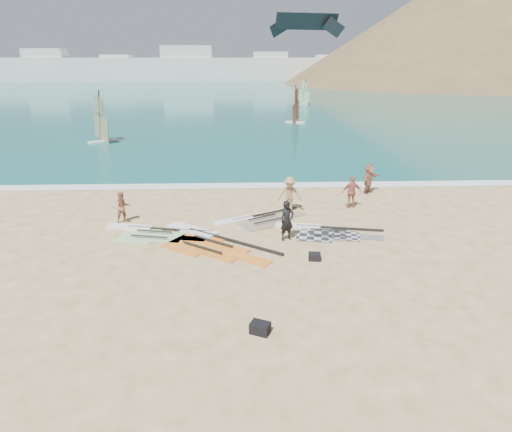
{
  "coord_description": "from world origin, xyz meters",
  "views": [
    {
      "loc": [
        -1.32,
        -14.29,
        7.76
      ],
      "look_at": [
        -0.63,
        4.0,
        1.0
      ],
      "focal_mm": 30.0,
      "sensor_mm": 36.0,
      "label": 1
    }
  ],
  "objects_px": {
    "rig_green": "(146,232)",
    "beachgoer_back": "(352,192)",
    "gear_bag_near": "(315,257)",
    "rig_orange": "(254,220)",
    "beachgoer_mid": "(290,195)",
    "person_wetsuit": "(287,221)",
    "beachgoer_right": "(369,179)",
    "rig_grey": "(319,231)",
    "rig_red": "(206,240)",
    "beachgoer_left": "(123,207)",
    "gear_bag_far": "(260,328)"
  },
  "relations": [
    {
      "from": "rig_green",
      "to": "beachgoer_right",
      "type": "xyz_separation_m",
      "value": [
        12.25,
        5.93,
        0.87
      ]
    },
    {
      "from": "rig_red",
      "to": "gear_bag_near",
      "type": "distance_m",
      "value": 5.05
    },
    {
      "from": "rig_red",
      "to": "person_wetsuit",
      "type": "height_order",
      "value": "person_wetsuit"
    },
    {
      "from": "rig_grey",
      "to": "person_wetsuit",
      "type": "bearing_deg",
      "value": -141.31
    },
    {
      "from": "rig_green",
      "to": "rig_red",
      "type": "bearing_deg",
      "value": -8.64
    },
    {
      "from": "beachgoer_back",
      "to": "rig_green",
      "type": "bearing_deg",
      "value": 13.44
    },
    {
      "from": "beachgoer_mid",
      "to": "beachgoer_back",
      "type": "bearing_deg",
      "value": 11.89
    },
    {
      "from": "beachgoer_back",
      "to": "beachgoer_mid",
      "type": "bearing_deg",
      "value": 4.91
    },
    {
      "from": "rig_grey",
      "to": "beachgoer_back",
      "type": "relative_size",
      "value": 2.85
    },
    {
      "from": "beachgoer_mid",
      "to": "beachgoer_right",
      "type": "relative_size",
      "value": 1.05
    },
    {
      "from": "beachgoer_left",
      "to": "beachgoer_right",
      "type": "relative_size",
      "value": 0.87
    },
    {
      "from": "rig_green",
      "to": "gear_bag_far",
      "type": "relative_size",
      "value": 9.01
    },
    {
      "from": "beachgoer_mid",
      "to": "beachgoer_right",
      "type": "xyz_separation_m",
      "value": [
        5.17,
        3.18,
        -0.05
      ]
    },
    {
      "from": "rig_green",
      "to": "beachgoer_back",
      "type": "relative_size",
      "value": 2.88
    },
    {
      "from": "rig_red",
      "to": "beachgoer_right",
      "type": "bearing_deg",
      "value": 72.03
    },
    {
      "from": "gear_bag_far",
      "to": "beachgoer_mid",
      "type": "height_order",
      "value": "beachgoer_mid"
    },
    {
      "from": "rig_orange",
      "to": "beachgoer_left",
      "type": "height_order",
      "value": "beachgoer_left"
    },
    {
      "from": "rig_orange",
      "to": "person_wetsuit",
      "type": "distance_m",
      "value": 2.93
    },
    {
      "from": "rig_red",
      "to": "person_wetsuit",
      "type": "distance_m",
      "value": 3.77
    },
    {
      "from": "person_wetsuit",
      "to": "beachgoer_right",
      "type": "distance_m",
      "value": 8.98
    },
    {
      "from": "beachgoer_mid",
      "to": "person_wetsuit",
      "type": "bearing_deg",
      "value": -94.92
    },
    {
      "from": "rig_orange",
      "to": "beachgoer_left",
      "type": "distance_m",
      "value": 6.59
    },
    {
      "from": "gear_bag_near",
      "to": "rig_orange",
      "type": "bearing_deg",
      "value": 116.75
    },
    {
      "from": "person_wetsuit",
      "to": "beachgoer_right",
      "type": "height_order",
      "value": "beachgoer_right"
    },
    {
      "from": "gear_bag_far",
      "to": "beachgoer_back",
      "type": "distance_m",
      "value": 12.6
    },
    {
      "from": "rig_orange",
      "to": "gear_bag_near",
      "type": "height_order",
      "value": "gear_bag_near"
    },
    {
      "from": "beachgoer_left",
      "to": "beachgoer_back",
      "type": "bearing_deg",
      "value": -24.41
    },
    {
      "from": "gear_bag_near",
      "to": "rig_green",
      "type": "bearing_deg",
      "value": 157.11
    },
    {
      "from": "gear_bag_far",
      "to": "rig_orange",
      "type": "bearing_deg",
      "value": 89.11
    },
    {
      "from": "gear_bag_far",
      "to": "beachgoer_right",
      "type": "xyz_separation_m",
      "value": [
        7.24,
        13.94,
        0.75
      ]
    },
    {
      "from": "beachgoer_back",
      "to": "rig_red",
      "type": "bearing_deg",
      "value": 25.57
    },
    {
      "from": "rig_red",
      "to": "beachgoer_back",
      "type": "bearing_deg",
      "value": 64.82
    },
    {
      "from": "beachgoer_left",
      "to": "gear_bag_far",
      "type": "bearing_deg",
      "value": -89.09
    },
    {
      "from": "person_wetsuit",
      "to": "rig_orange",
      "type": "bearing_deg",
      "value": 94.81
    },
    {
      "from": "rig_red",
      "to": "person_wetsuit",
      "type": "bearing_deg",
      "value": 35.84
    },
    {
      "from": "beachgoer_right",
      "to": "rig_red",
      "type": "bearing_deg",
      "value": 170.34
    },
    {
      "from": "rig_green",
      "to": "beachgoer_back",
      "type": "distance_m",
      "value": 11.08
    },
    {
      "from": "beachgoer_mid",
      "to": "rig_green",
      "type": "bearing_deg",
      "value": -155.64
    },
    {
      "from": "beachgoer_back",
      "to": "beachgoer_right",
      "type": "bearing_deg",
      "value": -126.63
    },
    {
      "from": "rig_grey",
      "to": "gear_bag_far",
      "type": "bearing_deg",
      "value": -101.11
    },
    {
      "from": "rig_green",
      "to": "rig_red",
      "type": "relative_size",
      "value": 0.95
    },
    {
      "from": "rig_red",
      "to": "beachgoer_right",
      "type": "height_order",
      "value": "beachgoer_right"
    },
    {
      "from": "beachgoer_right",
      "to": "beachgoer_left",
      "type": "bearing_deg",
      "value": 151.87
    },
    {
      "from": "rig_green",
      "to": "beachgoer_left",
      "type": "xyz_separation_m",
      "value": [
        -1.39,
        1.45,
        0.75
      ]
    },
    {
      "from": "rig_grey",
      "to": "beachgoer_right",
      "type": "relative_size",
      "value": 2.78
    },
    {
      "from": "rig_orange",
      "to": "gear_bag_near",
      "type": "distance_m",
      "value": 5.13
    },
    {
      "from": "gear_bag_near",
      "to": "beachgoer_mid",
      "type": "distance_m",
      "value": 5.97
    },
    {
      "from": "person_wetsuit",
      "to": "beachgoer_mid",
      "type": "xyz_separation_m",
      "value": [
        0.53,
        3.76,
        0.05
      ]
    },
    {
      "from": "rig_red",
      "to": "beachgoer_left",
      "type": "distance_m",
      "value": 5.0
    },
    {
      "from": "beachgoer_mid",
      "to": "rig_grey",
      "type": "bearing_deg",
      "value": -66.16
    }
  ]
}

